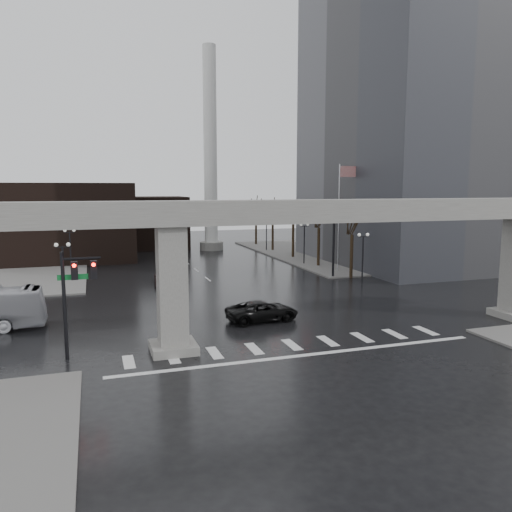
# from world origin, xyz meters

# --- Properties ---
(ground) EXTENTS (160.00, 160.00, 0.00)m
(ground) POSITION_xyz_m (0.00, 0.00, 0.00)
(ground) COLOR black
(ground) RESTS_ON ground
(sidewalk_ne) EXTENTS (28.00, 36.00, 0.15)m
(sidewalk_ne) POSITION_xyz_m (26.00, 36.00, 0.07)
(sidewalk_ne) COLOR #63615E
(sidewalk_ne) RESTS_ON ground
(elevated_guideway) EXTENTS (48.00, 2.60, 8.70)m
(elevated_guideway) POSITION_xyz_m (1.26, 0.00, 6.88)
(elevated_guideway) COLOR gray
(elevated_guideway) RESTS_ON ground
(office_tower) EXTENTS (22.00, 26.00, 42.00)m
(office_tower) POSITION_xyz_m (28.00, 26.00, 21.00)
(office_tower) COLOR slate
(office_tower) RESTS_ON ground
(building_far_left) EXTENTS (16.00, 14.00, 10.00)m
(building_far_left) POSITION_xyz_m (-14.00, 42.00, 5.00)
(building_far_left) COLOR black
(building_far_left) RESTS_ON ground
(building_far_mid) EXTENTS (10.00, 10.00, 8.00)m
(building_far_mid) POSITION_xyz_m (-2.00, 52.00, 4.00)
(building_far_mid) COLOR black
(building_far_mid) RESTS_ON ground
(smokestack) EXTENTS (3.60, 3.60, 30.00)m
(smokestack) POSITION_xyz_m (6.00, 46.00, 13.35)
(smokestack) COLOR silver
(smokestack) RESTS_ON ground
(signal_mast_arm) EXTENTS (12.12, 0.43, 8.00)m
(signal_mast_arm) POSITION_xyz_m (8.99, 18.80, 5.83)
(signal_mast_arm) COLOR black
(signal_mast_arm) RESTS_ON ground
(signal_left_pole) EXTENTS (2.30, 0.30, 6.00)m
(signal_left_pole) POSITION_xyz_m (-12.25, 0.50, 4.07)
(signal_left_pole) COLOR black
(signal_left_pole) RESTS_ON ground
(flagpole_assembly) EXTENTS (2.06, 0.12, 12.00)m
(flagpole_assembly) POSITION_xyz_m (15.29, 22.00, 7.53)
(flagpole_assembly) COLOR silver
(flagpole_assembly) RESTS_ON ground
(lamp_right_0) EXTENTS (1.22, 0.32, 5.11)m
(lamp_right_0) POSITION_xyz_m (13.50, 14.00, 3.47)
(lamp_right_0) COLOR black
(lamp_right_0) RESTS_ON ground
(lamp_right_1) EXTENTS (1.22, 0.32, 5.11)m
(lamp_right_1) POSITION_xyz_m (13.50, 28.00, 3.47)
(lamp_right_1) COLOR black
(lamp_right_1) RESTS_ON ground
(lamp_right_2) EXTENTS (1.22, 0.32, 5.11)m
(lamp_right_2) POSITION_xyz_m (13.50, 42.00, 3.47)
(lamp_right_2) COLOR black
(lamp_right_2) RESTS_ON ground
(lamp_left_0) EXTENTS (1.22, 0.32, 5.11)m
(lamp_left_0) POSITION_xyz_m (-13.50, 14.00, 3.47)
(lamp_left_0) COLOR black
(lamp_left_0) RESTS_ON ground
(lamp_left_1) EXTENTS (1.22, 0.32, 5.11)m
(lamp_left_1) POSITION_xyz_m (-13.50, 28.00, 3.47)
(lamp_left_1) COLOR black
(lamp_left_1) RESTS_ON ground
(lamp_left_2) EXTENTS (1.22, 0.32, 5.11)m
(lamp_left_2) POSITION_xyz_m (-13.50, 42.00, 3.47)
(lamp_left_2) COLOR black
(lamp_left_2) RESTS_ON ground
(tree_right_0) EXTENTS (1.09, 1.58, 7.50)m
(tree_right_0) POSITION_xyz_m (14.53, 18.02, 2.79)
(tree_right_0) COLOR black
(tree_right_0) RESTS_ON ground
(tree_right_1) EXTENTS (1.09, 1.61, 7.67)m
(tree_right_1) POSITION_xyz_m (14.53, 26.02, 2.85)
(tree_right_1) COLOR black
(tree_right_1) RESTS_ON ground
(tree_right_2) EXTENTS (1.10, 1.63, 7.85)m
(tree_right_2) POSITION_xyz_m (14.53, 34.02, 2.91)
(tree_right_2) COLOR black
(tree_right_2) RESTS_ON ground
(tree_right_3) EXTENTS (1.11, 1.66, 8.02)m
(tree_right_3) POSITION_xyz_m (14.53, 42.02, 2.98)
(tree_right_3) COLOR black
(tree_right_3) RESTS_ON ground
(tree_right_4) EXTENTS (1.12, 1.69, 8.19)m
(tree_right_4) POSITION_xyz_m (14.53, 50.02, 3.04)
(tree_right_4) COLOR black
(tree_right_4) RESTS_ON ground
(pickup_truck) EXTENTS (5.36, 2.80, 1.44)m
(pickup_truck) POSITION_xyz_m (0.09, 4.75, 0.72)
(pickup_truck) COLOR black
(pickup_truck) RESTS_ON ground
(far_car) EXTENTS (2.16, 4.37, 1.43)m
(far_car) POSITION_xyz_m (-4.80, 20.66, 0.72)
(far_car) COLOR black
(far_car) RESTS_ON ground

